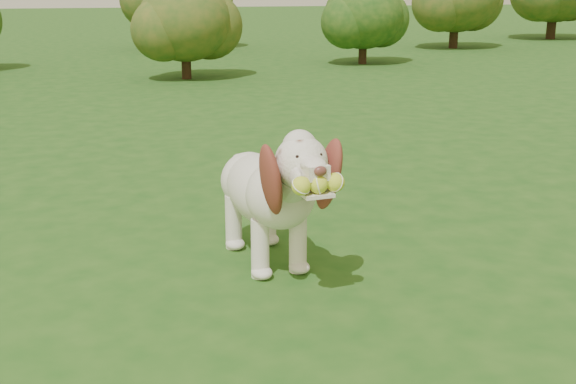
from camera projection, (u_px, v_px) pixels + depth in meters
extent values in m
plane|color=#1A4814|center=(175.00, 278.00, 3.37)|extent=(80.00, 80.00, 0.00)
ellipsoid|color=silver|center=(263.00, 189.00, 3.51)|extent=(0.39, 0.65, 0.33)
ellipsoid|color=silver|center=(280.00, 195.00, 3.29)|extent=(0.35, 0.35, 0.32)
ellipsoid|color=silver|center=(249.00, 180.00, 3.70)|extent=(0.32, 0.32, 0.29)
cylinder|color=silver|center=(290.00, 183.00, 3.15)|extent=(0.20, 0.27, 0.25)
sphere|color=silver|center=(301.00, 162.00, 3.01)|extent=(0.25, 0.25, 0.23)
sphere|color=silver|center=(300.00, 147.00, 3.01)|extent=(0.16, 0.16, 0.15)
cube|color=silver|center=(313.00, 170.00, 2.90)|extent=(0.11, 0.14, 0.06)
ellipsoid|color=#592D28|center=(320.00, 171.00, 2.83)|extent=(0.06, 0.04, 0.04)
cube|color=silver|center=(314.00, 193.00, 2.91)|extent=(0.14, 0.15, 0.02)
ellipsoid|color=brown|center=(271.00, 180.00, 2.99)|extent=(0.14, 0.23, 0.35)
ellipsoid|color=brown|center=(329.00, 174.00, 3.08)|extent=(0.14, 0.21, 0.35)
cylinder|color=silver|center=(241.00, 167.00, 3.81)|extent=(0.07, 0.16, 0.12)
cylinder|color=silver|center=(260.00, 248.00, 3.34)|extent=(0.09, 0.09, 0.28)
cylinder|color=silver|center=(298.00, 243.00, 3.41)|extent=(0.09, 0.09, 0.28)
cylinder|color=silver|center=(234.00, 222.00, 3.71)|extent=(0.09, 0.09, 0.28)
cylinder|color=silver|center=(268.00, 218.00, 3.78)|extent=(0.09, 0.09, 0.28)
sphere|color=#CAE740|center=(301.00, 186.00, 2.84)|extent=(0.09, 0.09, 0.08)
sphere|color=#CAE740|center=(318.00, 184.00, 2.86)|extent=(0.09, 0.09, 0.08)
sphere|color=#CAE740|center=(335.00, 182.00, 2.89)|extent=(0.09, 0.09, 0.08)
cylinder|color=#382314|center=(454.00, 34.00, 15.20)|extent=(0.18, 0.18, 0.59)
cylinder|color=#382314|center=(552.00, 24.00, 17.70)|extent=(0.22, 0.22, 0.72)
cylinder|color=#382314|center=(363.00, 51.00, 12.26)|extent=(0.14, 0.14, 0.44)
ellipsoid|color=#164214|center=(364.00, 15.00, 12.10)|extent=(1.33, 1.33, 1.13)
cylinder|color=#382314|center=(186.00, 63.00, 10.32)|extent=(0.14, 0.14, 0.44)
ellipsoid|color=#164214|center=(185.00, 21.00, 10.15)|extent=(1.32, 1.32, 1.12)
cylinder|color=#382314|center=(176.00, 34.00, 14.92)|extent=(0.20, 0.20, 0.65)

